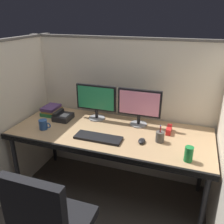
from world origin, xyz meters
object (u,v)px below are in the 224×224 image
(monitor_right, at_px, (139,105))
(desk_phone, at_px, (63,116))
(keyboard_main, at_px, (98,138))
(book_stack, at_px, (51,110))
(desk, at_px, (110,136))
(computer_mouse, at_px, (142,141))
(monitor_left, at_px, (96,100))
(coffee_mug, at_px, (43,125))
(red_stapler, at_px, (169,130))
(pen_cup, at_px, (160,137))
(soda_can, at_px, (189,154))

(monitor_right, height_order, desk_phone, monitor_right)
(keyboard_main, distance_m, book_stack, 0.80)
(desk, bearing_deg, computer_mouse, -17.10)
(monitor_left, distance_m, coffee_mug, 0.58)
(desk_phone, bearing_deg, monitor_left, 21.82)
(red_stapler, bearing_deg, computer_mouse, -126.03)
(book_stack, relative_size, coffee_mug, 1.71)
(keyboard_main, height_order, book_stack, book_stack)
(computer_mouse, height_order, book_stack, book_stack)
(book_stack, bearing_deg, pen_cup, -10.19)
(coffee_mug, height_order, red_stapler, coffee_mug)
(desk, height_order, pen_cup, pen_cup)
(desk, bearing_deg, monitor_right, 46.65)
(monitor_right, xyz_separation_m, keyboard_main, (-0.28, -0.40, -0.20))
(monitor_right, height_order, soda_can, monitor_right)
(red_stapler, bearing_deg, book_stack, 179.20)
(monitor_left, relative_size, pen_cup, 2.68)
(keyboard_main, distance_m, pen_cup, 0.55)
(desk, relative_size, coffee_mug, 15.08)
(keyboard_main, bearing_deg, desk, 72.20)
(keyboard_main, distance_m, coffee_mug, 0.58)
(monitor_right, distance_m, desk_phone, 0.82)
(soda_can, bearing_deg, monitor_left, 152.75)
(red_stapler, xyz_separation_m, desk_phone, (-1.10, -0.07, 0.01))
(monitor_right, bearing_deg, desk, -133.35)
(soda_can, relative_size, book_stack, 0.57)
(monitor_right, xyz_separation_m, book_stack, (-0.99, -0.05, -0.17))
(book_stack, height_order, pen_cup, pen_cup)
(desk, distance_m, pen_cup, 0.49)
(desk, xyz_separation_m, pen_cup, (0.48, -0.03, 0.10))
(desk, height_order, red_stapler, red_stapler)
(pen_cup, bearing_deg, monitor_left, 159.25)
(desk_phone, bearing_deg, red_stapler, 3.56)
(red_stapler, bearing_deg, pen_cup, -104.90)
(book_stack, xyz_separation_m, red_stapler, (1.30, -0.02, -0.02))
(soda_can, relative_size, pen_cup, 0.76)
(computer_mouse, bearing_deg, red_stapler, 53.97)
(soda_can, distance_m, pen_cup, 0.34)
(keyboard_main, xyz_separation_m, red_stapler, (0.59, 0.34, 0.02))
(monitor_left, bearing_deg, pen_cup, -20.75)
(soda_can, bearing_deg, computer_mouse, 158.43)
(soda_can, relative_size, coffee_mug, 0.97)
(monitor_left, bearing_deg, coffee_mug, -135.05)
(monitor_left, bearing_deg, monitor_right, -0.22)
(book_stack, bearing_deg, monitor_left, 5.10)
(pen_cup, relative_size, red_stapler, 1.07)
(soda_can, distance_m, coffee_mug, 1.36)
(soda_can, xyz_separation_m, red_stapler, (-0.20, 0.43, -0.03))
(monitor_right, distance_m, soda_can, 0.72)
(keyboard_main, height_order, computer_mouse, computer_mouse)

